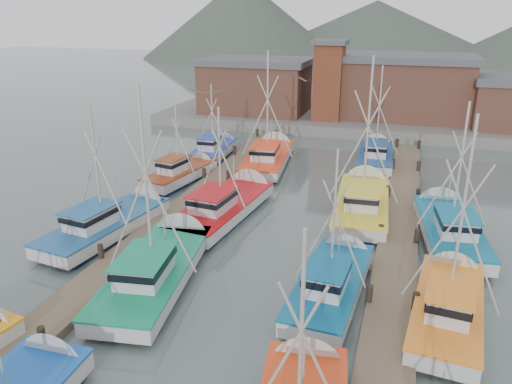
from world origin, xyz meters
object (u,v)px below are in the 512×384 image
(lookout_tower, at_px, (329,80))
(boat_12, at_px, (269,157))
(boat_8, at_px, (227,205))
(boat_4, at_px, (159,267))

(lookout_tower, bearing_deg, boat_12, -99.72)
(boat_12, bearing_deg, lookout_tower, 73.76)
(boat_8, bearing_deg, lookout_tower, 91.47)
(boat_4, xyz_separation_m, boat_8, (0.28, 8.91, -0.01))
(lookout_tower, relative_size, boat_8, 0.79)
(lookout_tower, distance_m, boat_12, 15.76)
(lookout_tower, bearing_deg, boat_8, -94.40)
(lookout_tower, xyz_separation_m, boat_4, (-2.32, -35.45, -4.86))
(boat_4, distance_m, boat_12, 20.67)
(boat_4, height_order, boat_12, boat_4)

